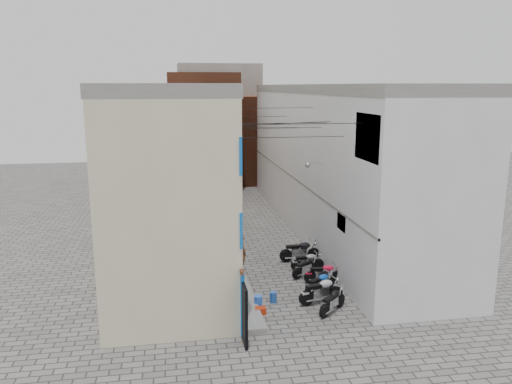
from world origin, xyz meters
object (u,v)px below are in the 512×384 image
red_crate (260,311)px  motorcycle_b (321,289)px  water_jug_near (258,302)px  motorcycle_d (324,272)px  motorcycle_g (300,250)px  person_a (242,252)px  motorcycle_c (320,282)px  motorcycle_e (306,266)px  motorcycle_f (307,260)px  motorcycle_a (333,300)px  person_b (233,269)px  water_jug_far (273,297)px

red_crate → motorcycle_b: bearing=12.6°
motorcycle_b → water_jug_near: 2.72m
motorcycle_d → motorcycle_g: bearing=-167.4°
motorcycle_g → person_a: 3.55m
motorcycle_c → motorcycle_e: bearing=154.3°
person_a → motorcycle_b: bearing=-163.1°
motorcycle_b → motorcycle_f: motorcycle_b is taller
motorcycle_a → motorcycle_d: motorcycle_d is taller
motorcycle_d → motorcycle_b: bearing=-13.8°
motorcycle_e → water_jug_near: motorcycle_e is taller
water_jug_near → motorcycle_e: bearing=47.3°
motorcycle_c → motorcycle_e: 2.06m
motorcycle_f → person_b: (-3.94, -2.17, 0.60)m
motorcycle_e → water_jug_near: 4.23m
motorcycle_f → water_jug_near: (-3.14, -3.90, -0.22)m
motorcycle_g → red_crate: motorcycle_g is taller
motorcycle_f → red_crate: 5.42m
motorcycle_b → red_crate: size_ratio=4.80×
water_jug_near → water_jug_far: bearing=32.7°
red_crate → motorcycle_e: bearing=51.6°
motorcycle_e → person_a: (-3.01, 0.68, 0.62)m
motorcycle_d → person_a: bearing=-108.9°
motorcycle_b → person_a: bearing=-156.5°
motorcycle_d → motorcycle_f: 1.81m
motorcycle_g → motorcycle_c: bearing=-1.0°
motorcycle_e → motorcycle_g: 2.05m
water_jug_far → red_crate: size_ratio=1.07×
motorcycle_a → person_b: bearing=-166.6°
motorcycle_e → water_jug_near: size_ratio=3.26×
person_a → red_crate: person_a is taller
motorcycle_a → red_crate: bearing=-138.4°
motorcycle_c → motorcycle_f: (0.21, 2.85, -0.01)m
person_a → person_b: (-0.65, -2.06, -0.03)m
water_jug_near → water_jug_far: (0.71, 0.46, -0.04)m
motorcycle_c → motorcycle_e: motorcycle_e is taller
person_a → water_jug_far: size_ratio=3.81×
motorcycle_g → motorcycle_b: bearing=-3.3°
red_crate → person_b: bearing=109.7°
motorcycle_d → motorcycle_e: bearing=-144.2°
motorcycle_g → motorcycle_e: bearing=-5.2°
motorcycle_g → person_b: size_ratio=1.28×
person_a → motorcycle_g: bearing=-88.0°
motorcycle_e → red_crate: size_ratio=4.08×
motorcycle_e → person_b: 3.96m
red_crate → person_a: bearing=92.0°
motorcycle_b → red_crate: (-2.69, -0.60, -0.46)m
motorcycle_a → motorcycle_g: bearing=136.5°
motorcycle_e → water_jug_far: motorcycle_e is taller
person_b → water_jug_far: 2.16m
motorcycle_a → person_a: 5.58m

